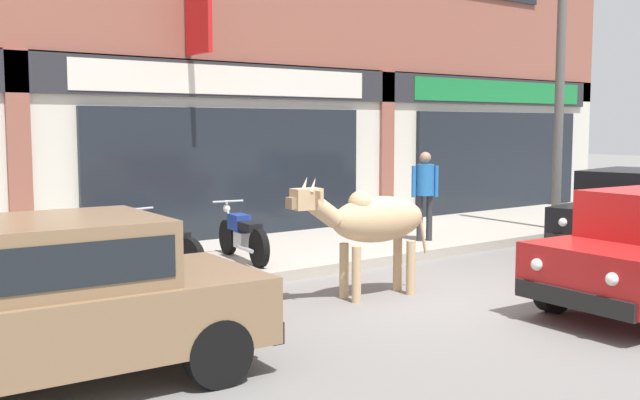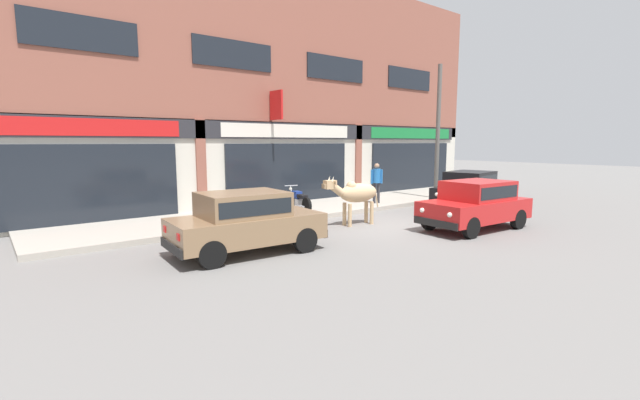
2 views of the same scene
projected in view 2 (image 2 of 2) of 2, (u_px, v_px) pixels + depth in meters
ground_plane at (391, 225)px, 13.45m from camera, size 90.00×90.00×0.00m
sidewalk at (315, 208)px, 16.44m from camera, size 19.00×3.35×0.16m
shop_building at (286, 93)px, 17.33m from camera, size 23.00×1.40×9.59m
cow at (356, 193)px, 13.41m from camera, size 2.15×0.67×1.61m
car_0 at (246, 219)px, 9.99m from camera, size 3.69×1.83×1.46m
car_1 at (469, 188)px, 16.84m from camera, size 3.79×2.18×1.46m
car_3 at (476, 202)px, 12.78m from camera, size 3.69×1.83×1.46m
motorcycle_0 at (231, 208)px, 13.40m from camera, size 0.52×1.81×0.88m
motorcycle_1 at (267, 204)px, 14.21m from camera, size 0.55×1.80×0.88m
motorcycle_2 at (299, 200)px, 15.20m from camera, size 0.60×1.80×0.88m
pedestrian at (377, 179)px, 17.12m from camera, size 0.46×0.32×1.60m
utility_pole at (438, 132)px, 18.49m from camera, size 0.18×0.18×5.72m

